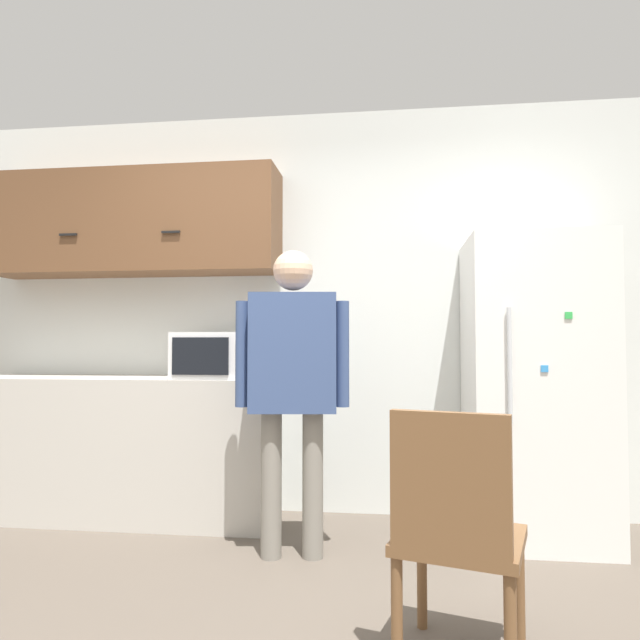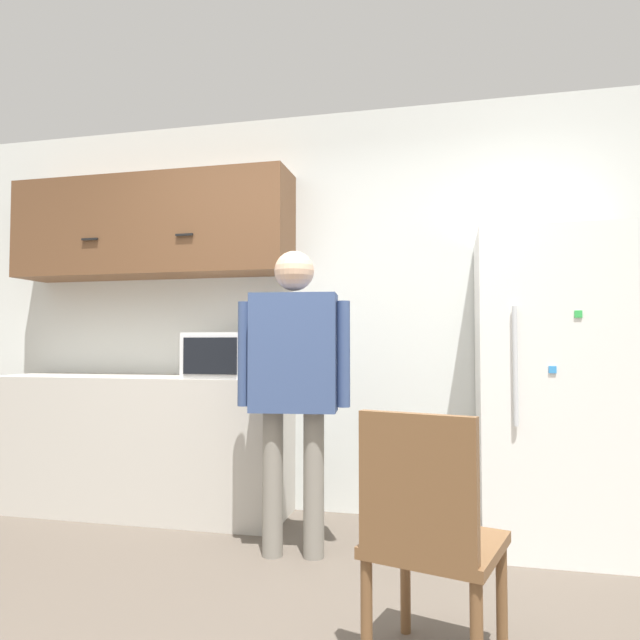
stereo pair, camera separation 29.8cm
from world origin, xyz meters
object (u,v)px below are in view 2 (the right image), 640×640
Objects in this scene: person at (293,369)px; refrigerator at (547,389)px; microwave at (229,355)px; chair at (428,531)px.

refrigerator is (1.35, 0.47, -0.12)m from person.
chair is at bearing -48.21° from microwave.
microwave is 2.03m from chair.
person is 1.32m from chair.
chair is (1.30, -1.46, -0.56)m from microwave.
microwave is 0.75m from person.
microwave is at bearing 131.86° from person.
person is (0.56, -0.49, -0.06)m from microwave.
refrigerator is at bearing 12.08° from person.
refrigerator reaches higher than chair.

